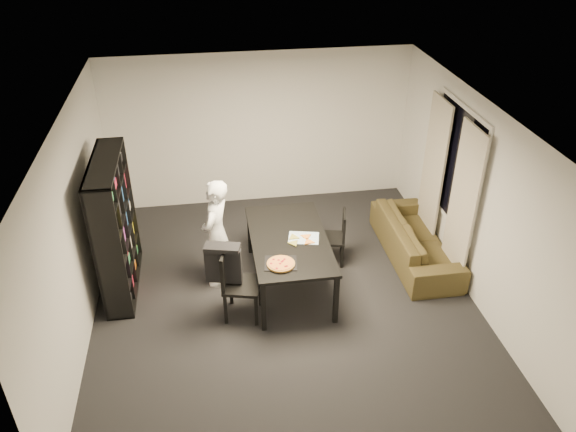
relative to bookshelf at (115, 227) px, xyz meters
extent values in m
cube|color=black|center=(2.16, -0.60, -0.95)|extent=(5.00, 5.50, 0.01)
cube|color=white|center=(2.16, -0.60, 1.65)|extent=(5.00, 5.50, 0.01)
cube|color=white|center=(2.16, 2.15, 0.35)|extent=(5.00, 0.01, 2.60)
cube|color=white|center=(2.16, -3.35, 0.35)|extent=(5.00, 0.01, 2.60)
cube|color=white|center=(-0.34, -0.60, 0.35)|extent=(0.01, 5.50, 2.60)
cube|color=white|center=(4.66, -0.60, 0.35)|extent=(0.01, 5.50, 2.60)
cube|color=black|center=(4.64, 0.00, 0.55)|extent=(0.02, 1.40, 1.60)
cube|color=white|center=(4.64, 0.00, 0.55)|extent=(0.03, 1.52, 1.72)
cube|color=#BDB6A2|center=(4.56, -0.52, 0.20)|extent=(0.03, 0.70, 2.25)
cube|color=#BDB6A2|center=(4.56, 0.52, 0.20)|extent=(0.03, 0.70, 2.25)
cube|color=black|center=(0.00, 0.00, 0.00)|extent=(0.35, 1.50, 1.90)
cube|color=black|center=(2.26, -0.34, -0.21)|extent=(1.02, 1.83, 0.04)
cube|color=black|center=(1.80, -1.20, -0.59)|extent=(0.06, 0.06, 0.72)
cube|color=black|center=(2.72, -1.20, -0.59)|extent=(0.06, 0.06, 0.72)
cube|color=black|center=(1.80, 0.52, -0.59)|extent=(0.06, 0.06, 0.72)
cube|color=black|center=(2.72, 0.52, -0.59)|extent=(0.06, 0.06, 0.72)
cube|color=black|center=(1.58, -0.87, -0.48)|extent=(0.55, 0.55, 0.04)
cube|color=black|center=(1.38, -0.82, -0.22)|extent=(0.15, 0.45, 0.49)
cube|color=black|center=(1.38, -0.82, 0.00)|extent=(0.14, 0.43, 0.05)
cube|color=black|center=(1.72, -1.10, -0.73)|extent=(0.04, 0.04, 0.44)
cube|color=black|center=(1.82, -0.73, -0.73)|extent=(0.04, 0.04, 0.44)
cube|color=black|center=(1.34, -1.01, -0.73)|extent=(0.04, 0.04, 0.44)
cube|color=black|center=(1.44, -0.63, -0.73)|extent=(0.04, 0.04, 0.44)
cube|color=black|center=(2.95, 0.12, -0.56)|extent=(0.46, 0.46, 0.04)
cube|color=black|center=(3.12, 0.08, -0.33)|extent=(0.12, 0.38, 0.41)
cube|color=black|center=(3.12, 0.08, -0.15)|extent=(0.11, 0.36, 0.05)
cube|color=black|center=(2.83, 0.31, -0.76)|extent=(0.04, 0.04, 0.37)
cube|color=black|center=(2.75, -0.01, -0.76)|extent=(0.04, 0.04, 0.37)
cube|color=black|center=(3.15, 0.24, -0.76)|extent=(0.04, 0.04, 0.37)
cube|color=black|center=(3.08, -0.08, -0.76)|extent=(0.04, 0.04, 0.37)
cube|color=black|center=(1.36, -0.81, -0.19)|extent=(0.46, 0.20, 0.49)
cube|color=black|center=(1.36, -0.81, 0.08)|extent=(0.47, 0.29, 0.05)
imported|color=silver|center=(1.31, -0.10, -0.17)|extent=(0.57, 0.67, 1.57)
cube|color=black|center=(2.07, -0.89, -0.18)|extent=(0.44, 0.37, 0.01)
cylinder|color=#A16E2F|center=(2.06, -0.93, -0.16)|extent=(0.35, 0.35, 0.02)
cylinder|color=gold|center=(2.06, -0.93, -0.15)|extent=(0.31, 0.31, 0.01)
cube|color=silver|center=(2.45, -0.37, -0.18)|extent=(0.46, 0.38, 0.01)
imported|color=#3D3A18|center=(4.22, 0.03, -0.65)|extent=(0.80, 2.04, 0.59)
camera|label=1|loc=(1.28, -6.50, 3.94)|focal=35.00mm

